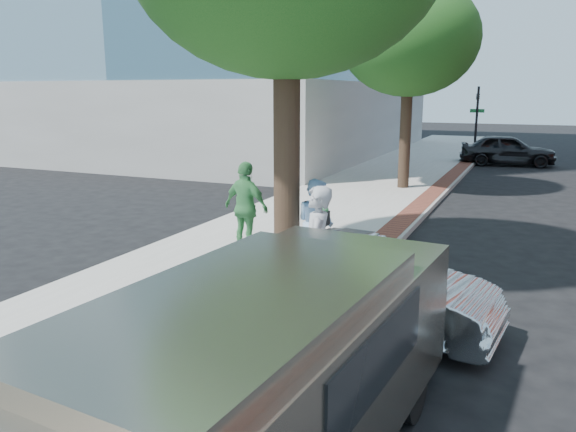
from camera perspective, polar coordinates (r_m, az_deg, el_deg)
The scene contains 14 objects.
ground at distance 9.62m, azimuth -1.50°, elevation -9.05°, with size 120.00×120.00×0.00m, color black.
sidewalk at distance 17.29m, azimuth 5.43°, elevation 0.91°, with size 5.00×60.00×0.15m, color #9E9991.
brick_strip at distance 16.73m, azimuth 12.59°, elevation 0.54°, with size 0.60×60.00×0.01m, color brown.
curb at distance 16.68m, azimuth 13.75°, elevation 0.17°, with size 0.10×60.00×0.15m, color gray.
office_base at distance 34.51m, azimuth -5.35°, elevation 9.91°, with size 18.20×22.20×4.00m, color gray.
signal_near at distance 30.24m, azimuth 18.62°, elevation 9.43°, with size 0.70×0.15×3.80m.
tree_far at distance 20.62m, azimuth 12.24°, elevation 17.14°, with size 4.80×4.80×7.14m.
parking_meter at distance 9.60m, azimuth 3.62°, elevation -1.57°, with size 0.12×0.32×1.47m.
person_gray at distance 8.61m, azimuth 2.88°, elevation -3.55°, with size 0.73×0.48×2.01m, color #9B9CA0.
person_officer at distance 11.12m, azimuth 2.83°, elevation -0.60°, with size 0.84×0.66×1.73m, color #94BEE6.
person_green at distance 11.96m, azimuth -4.26°, elevation 0.87°, with size 1.15×0.48×1.96m, color #459853.
sedan_silver at distance 8.62m, azimuth 7.42°, elevation -6.99°, with size 1.43×4.09×1.35m, color silver.
bg_car at distance 29.66m, azimuth 21.40°, elevation 6.28°, with size 1.79×4.46×1.52m, color black.
van at distance 5.31m, azimuth -1.73°, elevation -15.14°, with size 2.45×5.45×1.96m.
Camera 1 is at (3.87, -8.07, 3.53)m, focal length 35.00 mm.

